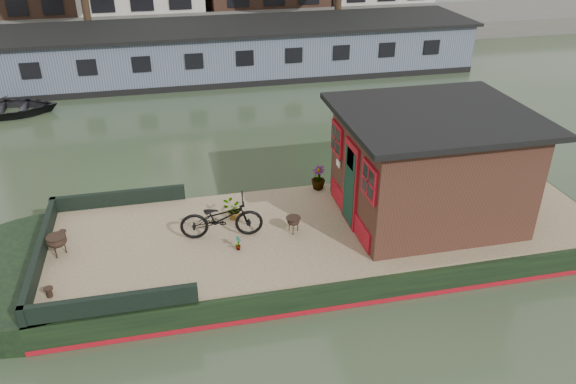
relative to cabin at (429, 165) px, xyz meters
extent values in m
plane|color=#273421|center=(-2.19, 0.00, -1.88)|extent=(120.00, 120.00, 0.00)
cube|color=black|center=(-2.19, 0.00, -1.58)|extent=(12.00, 4.00, 0.60)
cylinder|color=black|center=(-8.19, 0.00, -1.58)|extent=(4.00, 4.00, 0.60)
cube|color=maroon|center=(-2.19, 0.00, -1.82)|extent=(12.02, 4.02, 0.10)
cube|color=#96825D|center=(-2.19, 0.00, -1.25)|extent=(11.80, 3.80, 0.05)
cube|color=black|center=(-8.11, 0.00, -1.05)|extent=(0.12, 4.00, 0.35)
cube|color=black|center=(-6.69, 1.92, -1.05)|extent=(3.00, 0.12, 0.35)
cube|color=black|center=(-6.69, -1.92, -1.05)|extent=(3.00, 0.12, 0.35)
cube|color=black|center=(0.01, 0.00, -0.08)|extent=(3.50, 3.00, 2.30)
cube|color=black|center=(0.01, 0.00, 1.13)|extent=(4.00, 3.50, 0.12)
cube|color=maroon|center=(-1.77, 0.00, -0.28)|extent=(0.06, 0.80, 1.90)
cube|color=black|center=(-1.79, 0.00, -0.33)|extent=(0.04, 0.64, 1.70)
cube|color=maroon|center=(-1.77, -1.05, 0.32)|extent=(0.06, 0.72, 0.72)
cube|color=maroon|center=(-1.77, 1.05, 0.32)|extent=(0.06, 0.72, 0.72)
imported|color=black|center=(-4.52, 0.07, -0.78)|extent=(1.76, 0.74, 0.90)
imported|color=brown|center=(-4.20, 0.69, -1.00)|extent=(0.49, 0.45, 0.46)
imported|color=brown|center=(-1.99, 1.70, -0.93)|extent=(0.45, 0.45, 0.60)
imported|color=brown|center=(-4.27, -0.51, -1.06)|extent=(0.17, 0.21, 0.34)
cylinder|color=black|center=(-7.79, 0.74, -1.14)|extent=(0.15, 0.15, 0.17)
cylinder|color=black|center=(-7.79, -1.24, -1.13)|extent=(0.17, 0.17, 0.19)
imported|color=black|center=(-11.01, 10.75, -1.51)|extent=(3.52, 2.52, 0.73)
cube|color=slate|center=(-2.19, 14.00, -0.88)|extent=(20.00, 4.00, 2.00)
cube|color=black|center=(-2.19, 14.00, 0.17)|extent=(20.40, 4.40, 0.12)
cube|color=black|center=(-2.19, 14.00, -1.76)|extent=(20.00, 4.05, 0.24)
cube|color=#47443F|center=(-2.19, 20.50, -1.43)|extent=(60.00, 6.00, 0.90)
camera|label=1|loc=(-5.36, -9.96, 5.21)|focal=35.00mm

